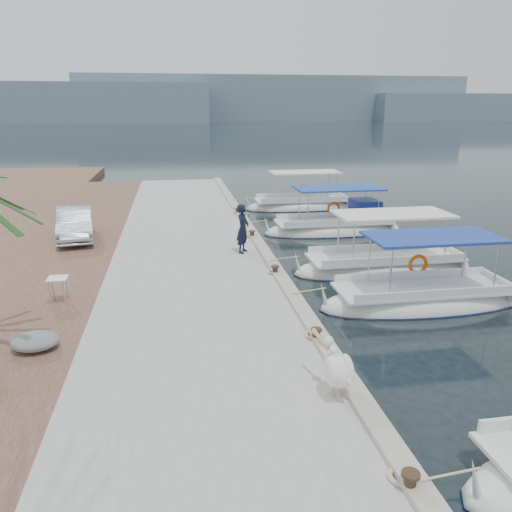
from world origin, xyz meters
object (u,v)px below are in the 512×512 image
at_px(fishing_caique_c, 384,268).
at_px(parked_car, 75,224).
at_px(fishing_caique_b, 422,301).
at_px(fishing_caique_d, 336,229).
at_px(pelican, 337,369).
at_px(fishing_caique_e, 302,207).
at_px(fisherman, 243,229).

relative_size(fishing_caique_c, parked_car, 1.74).
height_order(fishing_caique_b, fishing_caique_d, same).
relative_size(fishing_caique_b, fishing_caique_d, 0.95).
bearing_deg(parked_car, fishing_caique_b, -44.45).
bearing_deg(pelican, fishing_caique_e, 77.42).
bearing_deg(fisherman, pelican, -150.40).
bearing_deg(fishing_caique_e, fishing_caique_c, -89.66).
distance_m(pelican, parked_car, 15.28).
distance_m(fishing_caique_d, pelican, 15.41).
relative_size(fishing_caique_b, fisherman, 3.51).
bearing_deg(fisherman, fishing_caique_d, -22.68).
height_order(fishing_caique_d, fisherman, fisherman).
distance_m(fishing_caique_b, pelican, 6.95).
bearing_deg(parked_car, fishing_caique_c, -31.69).
bearing_deg(fishing_caique_b, fishing_caique_e, 89.57).
height_order(pelican, fisherman, fisherman).
relative_size(fishing_caique_e, fisherman, 3.63).
xyz_separation_m(fishing_caique_b, fishing_caique_e, (0.12, 15.55, -0.00)).
distance_m(fishing_caique_c, pelican, 9.80).
xyz_separation_m(fishing_caique_c, parked_car, (-11.92, 4.91, 1.04)).
height_order(fishing_caique_c, fisherman, fisherman).
bearing_deg(fishing_caique_d, fisherman, -139.88).
bearing_deg(fishing_caique_c, fishing_caique_d, 89.26).
bearing_deg(fishing_caique_b, fisherman, 134.46).
bearing_deg(fishing_caique_c, parked_car, 157.61).
relative_size(fisherman, parked_car, 0.47).
bearing_deg(fishing_caique_d, pelican, -108.10).
distance_m(fishing_caique_c, fisherman, 5.56).
bearing_deg(fishing_caique_e, fishing_caique_d, -88.59).
bearing_deg(pelican, fishing_caique_b, 49.03).
bearing_deg(fishing_caique_c, fishing_caique_e, 90.34).
xyz_separation_m(fishing_caique_c, fisherman, (-5.13, 1.68, 1.32)).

